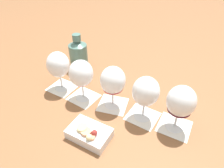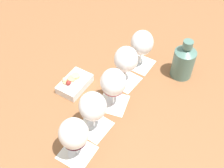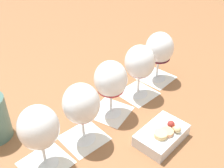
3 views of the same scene
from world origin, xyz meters
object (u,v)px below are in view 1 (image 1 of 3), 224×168
(snack_dish, at_px, (89,133))
(wine_glass_3, at_px, (146,93))
(wine_glass_0, at_px, (58,66))
(wine_glass_4, at_px, (181,103))
(wine_glass_1, at_px, (81,75))
(wine_glass_2, at_px, (113,82))
(ceramic_vase, at_px, (78,54))

(snack_dish, bearing_deg, wine_glass_3, 19.68)
(wine_glass_0, height_order, wine_glass_4, same)
(wine_glass_1, height_order, wine_glass_3, same)
(wine_glass_2, distance_m, snack_dish, 0.21)
(wine_glass_1, bearing_deg, wine_glass_2, -27.15)
(wine_glass_4, bearing_deg, wine_glass_3, 148.24)
(wine_glass_0, xyz_separation_m, wine_glass_3, (0.32, -0.22, -0.00))
(snack_dish, bearing_deg, wine_glass_4, 1.88)
(ceramic_vase, bearing_deg, wine_glass_2, -65.98)
(wine_glass_0, height_order, ceramic_vase, ceramic_vase)
(wine_glass_3, bearing_deg, wine_glass_1, 148.00)
(wine_glass_1, height_order, ceramic_vase, ceramic_vase)
(wine_glass_3, xyz_separation_m, snack_dish, (-0.21, -0.07, -0.10))
(wine_glass_4, height_order, ceramic_vase, ceramic_vase)
(wine_glass_0, distance_m, wine_glass_1, 0.12)
(wine_glass_1, distance_m, wine_glass_2, 0.13)
(wine_glass_0, distance_m, wine_glass_4, 0.51)
(wine_glass_3, distance_m, snack_dish, 0.24)
(wine_glass_0, relative_size, wine_glass_4, 1.00)
(wine_glass_2, bearing_deg, ceramic_vase, 114.02)
(ceramic_vase, relative_size, snack_dish, 1.08)
(wine_glass_3, bearing_deg, wine_glass_0, 145.60)
(wine_glass_2, bearing_deg, snack_dish, -123.26)
(wine_glass_4, relative_size, ceramic_vase, 0.97)
(snack_dish, bearing_deg, wine_glass_1, 94.87)
(ceramic_vase, bearing_deg, wine_glass_3, -57.88)
(wine_glass_1, distance_m, snack_dish, 0.24)
(wine_glass_4, relative_size, snack_dish, 1.04)
(wine_glass_3, height_order, ceramic_vase, ceramic_vase)
(wine_glass_3, distance_m, wine_glass_4, 0.12)
(snack_dish, bearing_deg, wine_glass_2, 56.74)
(wine_glass_0, bearing_deg, snack_dish, -68.71)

